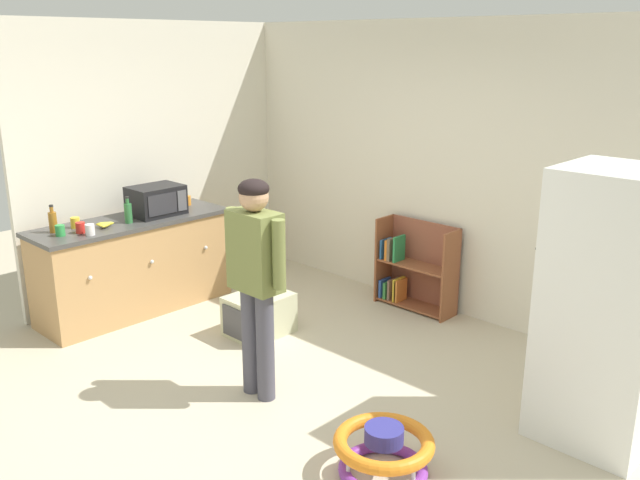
# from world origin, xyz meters

# --- Properties ---
(ground_plane) EXTENTS (12.00, 12.00, 0.00)m
(ground_plane) POSITION_xyz_m (0.00, 0.00, 0.00)
(ground_plane) COLOR beige
(ground_plane) RESTS_ON ground
(back_wall) EXTENTS (5.20, 0.06, 2.70)m
(back_wall) POSITION_xyz_m (0.00, 2.33, 1.35)
(back_wall) COLOR silver
(back_wall) RESTS_ON ground
(left_side_wall) EXTENTS (0.06, 2.99, 2.70)m
(left_side_wall) POSITION_xyz_m (-2.63, 0.80, 1.35)
(left_side_wall) COLOR silver
(left_side_wall) RESTS_ON ground
(kitchen_counter) EXTENTS (0.65, 1.87, 0.90)m
(kitchen_counter) POSITION_xyz_m (-2.20, 0.22, 0.45)
(kitchen_counter) COLOR tan
(kitchen_counter) RESTS_ON ground
(refrigerator) EXTENTS (0.73, 0.68, 1.78)m
(refrigerator) POSITION_xyz_m (1.87, 1.13, 0.89)
(refrigerator) COLOR white
(refrigerator) RESTS_ON ground
(bookshelf) EXTENTS (0.80, 0.28, 0.85)m
(bookshelf) POSITION_xyz_m (-0.34, 2.15, 0.37)
(bookshelf) COLOR brown
(bookshelf) RESTS_ON ground
(standing_person) EXTENTS (0.57, 0.22, 1.61)m
(standing_person) POSITION_xyz_m (-0.11, -0.04, 0.97)
(standing_person) COLOR #4B4957
(standing_person) RESTS_ON ground
(baby_walker) EXTENTS (0.60, 0.60, 0.32)m
(baby_walker) POSITION_xyz_m (1.15, -0.17, 0.16)
(baby_walker) COLOR purple
(baby_walker) RESTS_ON ground
(pet_carrier) EXTENTS (0.42, 0.55, 0.36)m
(pet_carrier) POSITION_xyz_m (-0.93, 0.67, 0.18)
(pet_carrier) COLOR beige
(pet_carrier) RESTS_ON ground
(microwave) EXTENTS (0.37, 0.48, 0.28)m
(microwave) POSITION_xyz_m (-2.18, 0.50, 1.04)
(microwave) COLOR black
(microwave) RESTS_ON kitchen_counter
(banana_bunch) EXTENTS (0.15, 0.16, 0.04)m
(banana_bunch) POSITION_xyz_m (-2.12, -0.07, 0.93)
(banana_bunch) COLOR yellow
(banana_bunch) RESTS_ON kitchen_counter
(amber_bottle) EXTENTS (0.07, 0.07, 0.25)m
(amber_bottle) POSITION_xyz_m (-2.29, -0.47, 1.00)
(amber_bottle) COLOR #9E661E
(amber_bottle) RESTS_ON kitchen_counter
(green_glass_bottle) EXTENTS (0.07, 0.07, 0.25)m
(green_glass_bottle) POSITION_xyz_m (-2.11, 0.15, 1.00)
(green_glass_bottle) COLOR #33753D
(green_glass_bottle) RESTS_ON kitchen_counter
(orange_cup) EXTENTS (0.08, 0.08, 0.09)m
(orange_cup) POSITION_xyz_m (-2.30, 0.93, 0.95)
(orange_cup) COLOR orange
(orange_cup) RESTS_ON kitchen_counter
(green_cup) EXTENTS (0.08, 0.08, 0.09)m
(green_cup) POSITION_xyz_m (-2.14, -0.48, 0.95)
(green_cup) COLOR green
(green_cup) RESTS_ON kitchen_counter
(red_cup) EXTENTS (0.08, 0.08, 0.09)m
(red_cup) POSITION_xyz_m (-2.11, -0.32, 0.95)
(red_cup) COLOR red
(red_cup) RESTS_ON kitchen_counter
(yellow_cup) EXTENTS (0.08, 0.08, 0.09)m
(yellow_cup) POSITION_xyz_m (-2.30, -0.27, 0.95)
(yellow_cup) COLOR yellow
(yellow_cup) RESTS_ON kitchen_counter
(white_cup) EXTENTS (0.08, 0.08, 0.09)m
(white_cup) POSITION_xyz_m (-1.98, -0.30, 0.95)
(white_cup) COLOR white
(white_cup) RESTS_ON kitchen_counter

